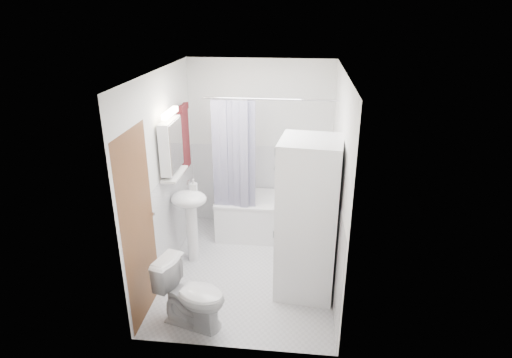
# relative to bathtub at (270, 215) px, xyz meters

# --- Properties ---
(floor) EXTENTS (2.60, 2.60, 0.00)m
(floor) POSITION_rel_bathtub_xyz_m (-0.17, -0.92, -0.31)
(floor) COLOR silver
(floor) RESTS_ON ground
(room_walls) EXTENTS (2.60, 2.60, 2.60)m
(room_walls) POSITION_rel_bathtub_xyz_m (-0.17, -0.92, 1.18)
(room_walls) COLOR white
(room_walls) RESTS_ON ground
(wainscot) EXTENTS (1.98, 2.58, 2.58)m
(wainscot) POSITION_rel_bathtub_xyz_m (-0.17, -0.63, 0.29)
(wainscot) COLOR white
(wainscot) RESTS_ON ground
(door) EXTENTS (0.05, 2.00, 2.00)m
(door) POSITION_rel_bathtub_xyz_m (-1.12, -1.47, 0.69)
(door) COLOR brown
(door) RESTS_ON ground
(bathtub) EXTENTS (1.47, 0.69, 0.56)m
(bathtub) POSITION_rel_bathtub_xyz_m (0.00, 0.00, 0.00)
(bathtub) COLOR white
(bathtub) RESTS_ON ground
(tub_spout) EXTENTS (0.04, 0.12, 0.04)m
(tub_spout) POSITION_rel_bathtub_xyz_m (0.20, 0.33, 0.57)
(tub_spout) COLOR silver
(tub_spout) RESTS_ON room_walls
(curtain_rod) EXTENTS (1.65, 0.02, 0.02)m
(curtain_rod) POSITION_rel_bathtub_xyz_m (0.00, -0.29, 1.69)
(curtain_rod) COLOR silver
(curtain_rod) RESTS_ON room_walls
(shower_curtain) EXTENTS (0.55, 0.02, 1.45)m
(shower_curtain) POSITION_rel_bathtub_xyz_m (-0.45, -0.29, 0.94)
(shower_curtain) COLOR #171446
(shower_curtain) RESTS_ON curtain_rod
(sink) EXTENTS (0.44, 0.37, 1.04)m
(sink) POSITION_rel_bathtub_xyz_m (-0.93, -0.75, 0.39)
(sink) COLOR white
(sink) RESTS_ON ground
(medicine_cabinet) EXTENTS (0.13, 0.50, 0.71)m
(medicine_cabinet) POSITION_rel_bathtub_xyz_m (-1.08, -0.82, 1.26)
(medicine_cabinet) COLOR white
(medicine_cabinet) RESTS_ON room_walls
(shelf) EXTENTS (0.18, 0.54, 0.02)m
(shelf) POSITION_rel_bathtub_xyz_m (-1.06, -0.82, 0.89)
(shelf) COLOR silver
(shelf) RESTS_ON room_walls
(shower_caddy) EXTENTS (0.22, 0.06, 0.02)m
(shower_caddy) POSITION_rel_bathtub_xyz_m (0.25, 0.32, 0.84)
(shower_caddy) COLOR silver
(shower_caddy) RESTS_ON room_walls
(towel) EXTENTS (0.07, 0.36, 0.87)m
(towel) POSITION_rel_bathtub_xyz_m (-1.11, -0.17, 1.16)
(towel) COLOR maroon
(towel) RESTS_ON room_walls
(washer_dryer) EXTENTS (0.71, 0.70, 1.79)m
(washer_dryer) POSITION_rel_bathtub_xyz_m (0.50, -1.21, 0.59)
(washer_dryer) COLOR white
(washer_dryer) RESTS_ON ground
(toilet) EXTENTS (0.80, 0.58, 0.70)m
(toilet) POSITION_rel_bathtub_xyz_m (-0.62, -1.92, 0.04)
(toilet) COLOR white
(toilet) RESTS_ON ground
(soap_pump) EXTENTS (0.08, 0.17, 0.08)m
(soap_pump) POSITION_rel_bathtub_xyz_m (-0.88, -0.67, 0.64)
(soap_pump) COLOR gray
(soap_pump) RESTS_ON sink
(shelf_bottle) EXTENTS (0.07, 0.18, 0.07)m
(shelf_bottle) POSITION_rel_bathtub_xyz_m (-1.06, -0.97, 0.94)
(shelf_bottle) COLOR gray
(shelf_bottle) RESTS_ON shelf
(shelf_cup) EXTENTS (0.10, 0.09, 0.10)m
(shelf_cup) POSITION_rel_bathtub_xyz_m (-1.06, -0.70, 0.95)
(shelf_cup) COLOR gray
(shelf_cup) RESTS_ON shelf
(shampoo_a) EXTENTS (0.13, 0.17, 0.13)m
(shampoo_a) POSITION_rel_bathtub_xyz_m (0.18, 0.32, 0.92)
(shampoo_a) COLOR gray
(shampoo_a) RESTS_ON shower_caddy
(shampoo_b) EXTENTS (0.08, 0.21, 0.08)m
(shampoo_b) POSITION_rel_bathtub_xyz_m (0.30, 0.32, 0.89)
(shampoo_b) COLOR #282AA3
(shampoo_b) RESTS_ON shower_caddy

